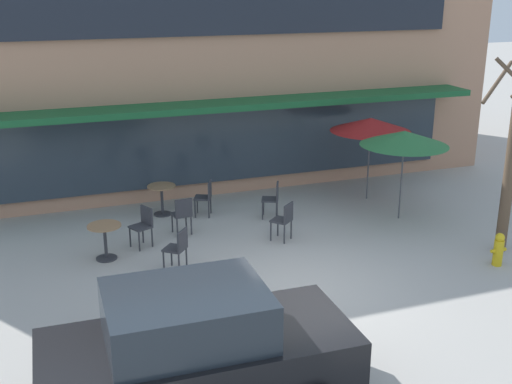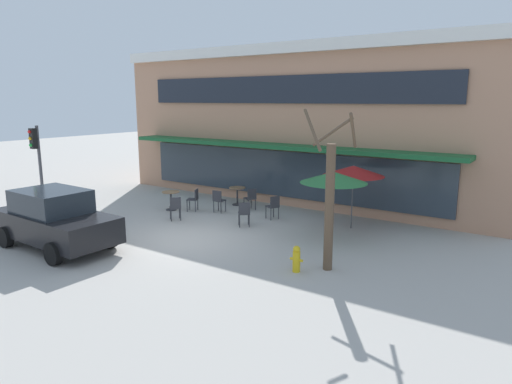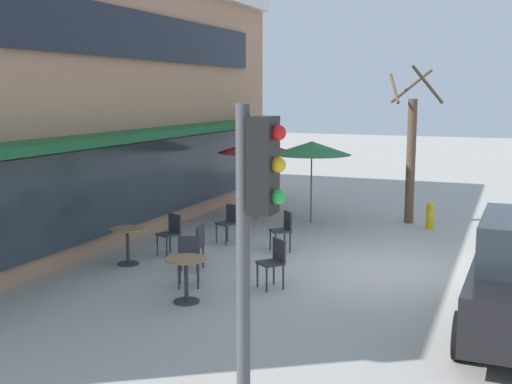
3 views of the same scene
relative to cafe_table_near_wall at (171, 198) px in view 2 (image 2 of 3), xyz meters
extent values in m
plane|color=#ADA8A0|center=(3.16, -2.69, -0.52)|extent=(80.00, 80.00, 0.00)
cube|color=tan|center=(3.16, 7.31, 2.81)|extent=(17.46, 8.00, 6.66)
cube|color=silver|center=(3.16, 3.19, 5.89)|extent=(17.46, 0.24, 0.44)
cube|color=#19592D|center=(3.16, 2.76, 2.03)|extent=(14.84, 1.10, 0.16)
cube|color=#1E232D|center=(3.16, 3.25, 4.28)|extent=(13.97, 0.10, 1.10)
cube|color=#2D3842|center=(3.16, 3.25, 0.83)|extent=(13.97, 0.10, 1.90)
cylinder|color=#333338|center=(0.00, 0.00, -0.50)|extent=(0.44, 0.44, 0.03)
cylinder|color=#333338|center=(0.00, 0.00, -0.14)|extent=(0.07, 0.07, 0.70)
cylinder|color=#99704C|center=(0.00, 0.00, 0.23)|extent=(0.70, 0.70, 0.03)
cylinder|color=#333338|center=(1.67, 2.24, -0.50)|extent=(0.44, 0.44, 0.03)
cylinder|color=#333338|center=(1.67, 2.24, -0.14)|extent=(0.07, 0.07, 0.70)
cylinder|color=#99704C|center=(1.67, 2.24, 0.23)|extent=(0.70, 0.70, 0.03)
cylinder|color=#4C4C51|center=(7.08, 1.61, 0.58)|extent=(0.04, 0.04, 2.20)
cone|color=maroon|center=(7.08, 1.61, 1.51)|extent=(2.10, 2.10, 0.35)
cylinder|color=#4C4C51|center=(7.08, 0.02, 0.58)|extent=(0.04, 0.04, 2.20)
cone|color=#286B38|center=(7.08, 0.02, 1.51)|extent=(2.10, 2.10, 0.35)
cylinder|color=#333338|center=(1.64, 1.00, -0.29)|extent=(0.04, 0.04, 0.45)
cylinder|color=#333338|center=(1.98, 1.04, -0.29)|extent=(0.04, 0.04, 0.45)
cylinder|color=#333338|center=(1.68, 0.66, -0.29)|extent=(0.04, 0.04, 0.45)
cylinder|color=#333338|center=(2.02, 0.70, -0.29)|extent=(0.04, 0.04, 0.45)
cube|color=#333338|center=(1.83, 0.85, -0.05)|extent=(0.44, 0.44, 0.04)
cube|color=#333338|center=(1.85, 0.67, 0.17)|extent=(0.40, 0.09, 0.40)
cylinder|color=#333338|center=(0.73, 0.16, -0.29)|extent=(0.04, 0.04, 0.45)
cylinder|color=#333338|center=(0.58, 0.47, -0.29)|extent=(0.04, 0.04, 0.45)
cylinder|color=#333338|center=(1.03, 0.30, -0.29)|extent=(0.04, 0.04, 0.45)
cylinder|color=#333338|center=(0.89, 0.61, -0.29)|extent=(0.04, 0.04, 0.45)
cube|color=#333338|center=(0.81, 0.39, -0.05)|extent=(0.53, 0.53, 0.04)
cube|color=#333338|center=(0.97, 0.46, 0.17)|extent=(0.21, 0.38, 0.40)
cylinder|color=#333338|center=(2.38, 1.74, -0.29)|extent=(0.04, 0.04, 0.45)
cylinder|color=#333338|center=(2.52, 2.06, -0.29)|extent=(0.04, 0.04, 0.45)
cylinder|color=#333338|center=(2.69, 1.61, -0.29)|extent=(0.04, 0.04, 0.45)
cylinder|color=#333338|center=(2.83, 1.92, -0.29)|extent=(0.04, 0.04, 0.45)
cube|color=#333338|center=(2.61, 1.83, -0.05)|extent=(0.53, 0.53, 0.04)
cube|color=#333338|center=(2.77, 1.76, 0.17)|extent=(0.20, 0.38, 0.40)
cylinder|color=#333338|center=(3.90, 1.06, -0.29)|extent=(0.04, 0.04, 0.45)
cylinder|color=#333338|center=(4.04, 1.37, -0.29)|extent=(0.04, 0.04, 0.45)
cylinder|color=#333338|center=(4.21, 0.92, -0.29)|extent=(0.04, 0.04, 0.45)
cylinder|color=#333338|center=(4.35, 1.23, -0.29)|extent=(0.04, 0.04, 0.45)
cube|color=#333338|center=(4.12, 1.15, -0.05)|extent=(0.53, 0.53, 0.04)
cube|color=#333338|center=(4.29, 1.07, 0.17)|extent=(0.20, 0.38, 0.40)
cylinder|color=#333338|center=(1.00, -1.05, -0.29)|extent=(0.04, 0.04, 0.45)
cylinder|color=#333338|center=(1.22, -0.79, -0.29)|extent=(0.04, 0.04, 0.45)
cylinder|color=#333338|center=(1.26, -1.27, -0.29)|extent=(0.04, 0.04, 0.45)
cylinder|color=#333338|center=(1.48, -1.01, -0.29)|extent=(0.04, 0.04, 0.45)
cube|color=#333338|center=(1.24, -1.03, -0.05)|extent=(0.56, 0.56, 0.04)
cube|color=#333338|center=(1.38, -1.15, 0.17)|extent=(0.29, 0.33, 0.40)
cylinder|color=#333338|center=(3.60, -0.26, -0.29)|extent=(0.04, 0.04, 0.45)
cylinder|color=#333338|center=(3.86, -0.04, -0.29)|extent=(0.04, 0.04, 0.45)
cylinder|color=#333338|center=(3.83, -0.52, -0.29)|extent=(0.04, 0.04, 0.45)
cylinder|color=#333338|center=(4.08, -0.30, -0.29)|extent=(0.04, 0.04, 0.45)
cube|color=#333338|center=(3.84, -0.28, -0.05)|extent=(0.56, 0.56, 0.04)
cube|color=#333338|center=(3.96, -0.41, 0.17)|extent=(0.33, 0.29, 0.40)
cube|color=black|center=(0.59, -5.39, 0.18)|extent=(4.24, 1.89, 0.76)
cube|color=#232B33|center=(0.44, -5.39, 0.90)|extent=(2.14, 1.65, 0.68)
cylinder|color=black|center=(1.91, -4.52, -0.20)|extent=(0.64, 0.23, 0.64)
cylinder|color=black|center=(1.87, -6.32, -0.20)|extent=(0.64, 0.23, 0.64)
cylinder|color=black|center=(-0.69, -4.46, -0.20)|extent=(0.64, 0.23, 0.64)
cylinder|color=black|center=(-0.74, -6.26, -0.20)|extent=(0.64, 0.23, 0.64)
cylinder|color=brown|center=(8.11, -2.42, 1.14)|extent=(0.24, 0.24, 3.31)
cylinder|color=brown|center=(8.61, -2.28, 3.13)|extent=(0.36, 1.07, 0.93)
cylinder|color=brown|center=(7.92, -1.95, 3.07)|extent=(1.01, 0.48, 0.80)
cylinder|color=brown|center=(7.77, -2.82, 3.16)|extent=(0.89, 0.77, 0.99)
cylinder|color=#47474C|center=(-4.30, -2.88, 1.18)|extent=(0.12, 0.12, 3.40)
cube|color=black|center=(-4.30, -3.06, 2.38)|extent=(0.26, 0.20, 0.80)
sphere|color=red|center=(-4.30, -3.19, 2.65)|extent=(0.13, 0.13, 0.13)
sphere|color=gold|center=(-4.30, -3.19, 2.39)|extent=(0.13, 0.13, 0.13)
sphere|color=green|center=(-4.30, -3.19, 2.13)|extent=(0.13, 0.13, 0.13)
cylinder|color=gold|center=(7.52, -3.04, -0.24)|extent=(0.20, 0.20, 0.55)
sphere|color=gold|center=(7.52, -3.04, 0.09)|extent=(0.19, 0.19, 0.19)
cylinder|color=gold|center=(7.39, -3.04, -0.19)|extent=(0.10, 0.07, 0.07)
cylinder|color=gold|center=(7.65, -3.04, -0.19)|extent=(0.10, 0.07, 0.07)
camera|label=1|loc=(-1.23, -12.69, 5.07)|focal=45.00mm
camera|label=2|loc=(12.99, -12.89, 3.89)|focal=32.00mm
camera|label=3|loc=(-9.15, -4.96, 2.98)|focal=45.00mm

